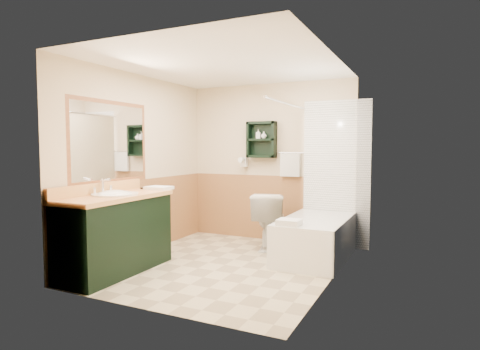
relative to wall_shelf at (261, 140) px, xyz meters
name	(u,v)px	position (x,y,z in m)	size (l,w,h in m)	color
floor	(225,265)	(0.10, -1.41, -1.55)	(3.00, 3.00, 0.00)	#C8BA92
back_wall	(270,162)	(0.10, 0.11, -0.35)	(2.60, 0.04, 2.40)	#F4E3BE
left_wall	(137,165)	(-1.22, -1.41, -0.35)	(0.04, 3.00, 2.40)	#F4E3BE
right_wall	(335,170)	(1.42, -1.41, -0.35)	(0.04, 3.00, 2.40)	#F4E3BE
ceiling	(224,64)	(0.10, -1.41, 0.87)	(2.60, 3.00, 0.04)	white
wainscot_left	(140,217)	(-1.19, -1.41, -1.05)	(2.98, 2.98, 1.00)	#B67C49
wainscot_back	(269,208)	(0.10, 0.08, -1.05)	(2.58, 2.58, 1.00)	#B67C49
mirror_frame	(110,142)	(-1.17, -1.96, -0.05)	(1.30, 1.30, 1.00)	#9B5732
mirror_glass	(111,142)	(-1.17, -1.96, -0.05)	(1.20, 1.20, 0.90)	white
tile_right	(344,178)	(1.38, -0.66, -0.50)	(1.50, 1.50, 2.10)	white
tile_back	(336,174)	(1.13, 0.07, -0.50)	(0.95, 0.95, 2.10)	white
tile_accent	(345,109)	(1.37, -0.66, 0.35)	(1.50, 1.50, 0.10)	#13452D
wall_shelf	(261,140)	(0.00, 0.00, 0.00)	(0.45, 0.15, 0.55)	black
hair_dryer	(244,162)	(-0.30, 0.02, -0.35)	(0.10, 0.24, 0.18)	white
towel_bar	(290,153)	(0.45, 0.04, -0.20)	(0.40, 0.06, 0.40)	white
curtain_rod	(287,104)	(0.63, -0.66, 0.45)	(0.03, 0.03, 1.60)	silver
shower_curtain	(291,168)	(0.63, -0.48, -0.40)	(1.05, 1.05, 1.70)	#BBB08D
vanity	(116,234)	(-0.89, -2.19, -1.10)	(0.59, 1.41, 0.90)	black
bathtub	(316,238)	(1.03, -0.61, -1.29)	(0.78, 1.50, 0.52)	white
toilet	(270,220)	(0.28, -0.37, -1.16)	(0.45, 0.80, 0.78)	white
counter_towel	(159,188)	(-0.79, -1.51, -0.63)	(0.31, 0.24, 0.04)	white
vanity_book	(144,180)	(-1.06, -1.48, -0.54)	(0.17, 0.02, 0.23)	black
tub_towel	(289,222)	(0.86, -1.23, -0.99)	(0.27, 0.22, 0.07)	white
soap_bottle_a	(258,137)	(-0.05, -0.01, 0.05)	(0.06, 0.14, 0.07)	white
soap_bottle_b	(264,136)	(0.04, -0.01, 0.06)	(0.08, 0.11, 0.08)	white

